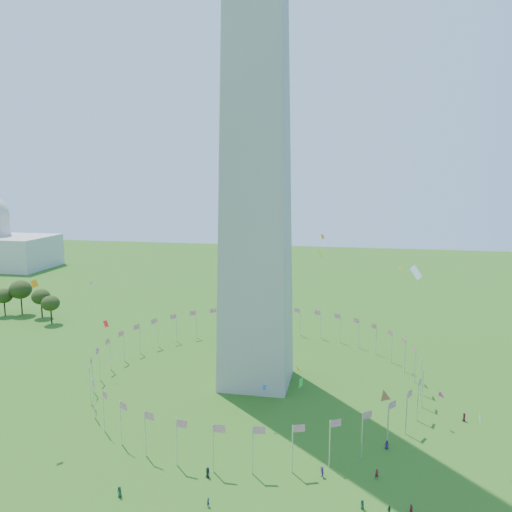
# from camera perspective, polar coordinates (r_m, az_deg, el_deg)

# --- Properties ---
(ground) EXTENTS (600.00, 600.00, 0.00)m
(ground) POSITION_cam_1_polar(r_m,az_deg,el_deg) (88.38, -6.85, -26.72)
(ground) COLOR #255714
(ground) RESTS_ON ground
(washington_monument) EXTENTS (16.80, 16.80, 169.00)m
(washington_monument) POSITION_cam_1_polar(r_m,az_deg,el_deg) (124.56, 0.06, 24.41)
(washington_monument) COLOR #AFA99B
(washington_monument) RESTS_ON ground
(flag_ring) EXTENTS (80.24, 80.24, 9.00)m
(flag_ring) POSITION_cam_1_polar(r_m,az_deg,el_deg) (129.08, 0.05, -12.31)
(flag_ring) COLOR silver
(flag_ring) RESTS_ON ground
(crowd) EXTENTS (97.88, 63.54, 1.96)m
(crowd) POSITION_cam_1_polar(r_m,az_deg,el_deg) (85.86, -1.04, -27.13)
(crowd) COLOR black
(crowd) RESTS_ON ground
(kites_aloft) EXTENTS (98.97, 73.06, 37.30)m
(kites_aloft) POSITION_cam_1_polar(r_m,az_deg,el_deg) (98.89, 4.33, -10.54)
(kites_aloft) COLOR orange
(kites_aloft) RESTS_ON ground
(tree_line_west) EXTENTS (55.24, 16.03, 12.76)m
(tree_line_west) POSITION_cam_1_polar(r_m,az_deg,el_deg) (209.58, -27.23, -4.64)
(tree_line_west) COLOR #324617
(tree_line_west) RESTS_ON ground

